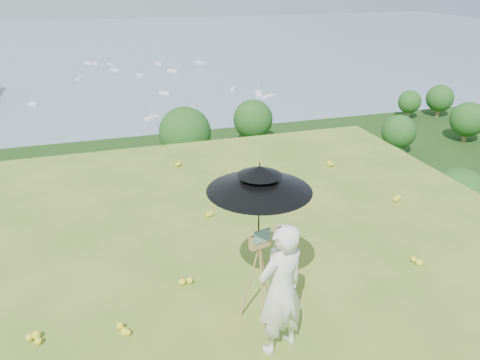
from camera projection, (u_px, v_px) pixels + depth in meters
name	position (u px, v px, depth m)	size (l,w,h in m)	color
ground	(191.00, 292.00, 7.33)	(14.00, 14.00, 0.00)	#4F7521
forest_slope	(135.00, 318.00, 49.65)	(140.00, 56.00, 22.00)	black
shoreline_tier	(117.00, 210.00, 87.42)	(170.00, 28.00, 8.00)	#6E6558
bay_water	(95.00, 58.00, 230.71)	(700.00, 700.00, 0.00)	gray
slope_trees	(122.00, 200.00, 43.98)	(110.00, 50.00, 6.00)	#1C4F17
harbor_town	(114.00, 178.00, 84.79)	(110.00, 22.00, 5.00)	white
moored_boats	(62.00, 96.00, 158.19)	(140.00, 140.00, 0.70)	white
wildflowers	(187.00, 280.00, 7.53)	(10.00, 10.50, 0.12)	yellow
painter	(281.00, 290.00, 5.87)	(0.69, 0.45, 1.88)	silver
field_easel	(259.00, 276.00, 6.45)	(0.58, 0.58, 1.52)	olive
sun_umbrella	(259.00, 205.00, 6.04)	(1.36, 1.36, 1.18)	black
painter_cap	(284.00, 229.00, 5.51)	(0.18, 0.21, 0.10)	#CB6F72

